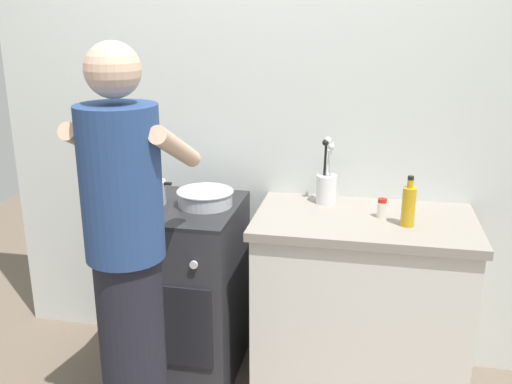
{
  "coord_description": "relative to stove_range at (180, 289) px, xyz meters",
  "views": [
    {
      "loc": [
        0.55,
        -2.35,
        1.78
      ],
      "look_at": [
        0.05,
        0.12,
        1.0
      ],
      "focal_mm": 40.23,
      "sensor_mm": 36.0,
      "label": 1
    }
  ],
  "objects": [
    {
      "name": "person",
      "position": [
        0.01,
        -0.62,
        0.41
      ],
      "size": [
        0.41,
        0.5,
        1.7
      ],
      "color": "black",
      "rests_on": "ground"
    },
    {
      "name": "spice_bottle",
      "position": [
        0.97,
        0.02,
        0.49
      ],
      "size": [
        0.04,
        0.04,
        0.09
      ],
      "color": "silver",
      "rests_on": "countertop"
    },
    {
      "name": "pot",
      "position": [
        -0.14,
        -0.0,
        0.51
      ],
      "size": [
        0.24,
        0.17,
        0.11
      ],
      "color": "#B2B2B7",
      "rests_on": "stove_range"
    },
    {
      "name": "mixing_bowl",
      "position": [
        0.14,
        0.02,
        0.49
      ],
      "size": [
        0.28,
        0.28,
        0.08
      ],
      "color": "#B7B7BC",
      "rests_on": "stove_range"
    },
    {
      "name": "back_wall",
      "position": [
        0.55,
        0.35,
        0.8
      ],
      "size": [
        3.2,
        0.1,
        2.5
      ],
      "color": "silver",
      "rests_on": "ground"
    },
    {
      "name": "countertop",
      "position": [
        0.9,
        0.0,
        0.0
      ],
      "size": [
        1.0,
        0.6,
        0.9
      ],
      "color": "silver",
      "rests_on": "ground"
    },
    {
      "name": "utensil_crock",
      "position": [
        0.71,
        0.18,
        0.54
      ],
      "size": [
        0.1,
        0.1,
        0.33
      ],
      "color": "silver",
      "rests_on": "countertop"
    },
    {
      "name": "stove_range",
      "position": [
        0.0,
        0.0,
        0.0
      ],
      "size": [
        0.6,
        0.62,
        0.9
      ],
      "color": "#2D2D33",
      "rests_on": "ground"
    },
    {
      "name": "oil_bottle",
      "position": [
        1.08,
        -0.07,
        0.54
      ],
      "size": [
        0.06,
        0.06,
        0.22
      ],
      "color": "gold",
      "rests_on": "countertop"
    }
  ]
}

